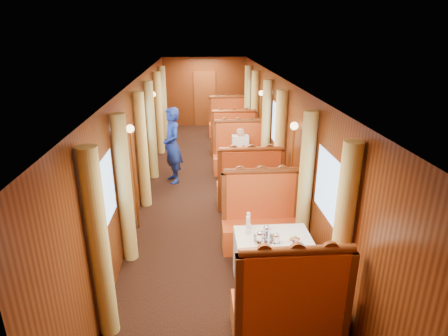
{
  "coord_description": "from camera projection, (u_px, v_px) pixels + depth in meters",
  "views": [
    {
      "loc": [
        -0.24,
        -7.95,
        3.46
      ],
      "look_at": [
        0.2,
        -1.52,
        1.05
      ],
      "focal_mm": 30.0,
      "sensor_mm": 36.0,
      "label": 1
    }
  ],
  "objects": [
    {
      "name": "doorway_far",
      "position": [
        205.0,
        99.0,
        13.88
      ],
      "size": [
        0.8,
        0.04,
        2.0
      ],
      "primitive_type": "cube",
      "color": "brown",
      "rests_on": "floor"
    },
    {
      "name": "window_right_far",
      "position": [
        254.0,
        98.0,
        11.51
      ],
      "size": [
        0.01,
        1.2,
        0.9
      ],
      "primitive_type": null,
      "rotation": [
        1.57,
        0.0,
        -1.57
      ],
      "color": "#81ADE3",
      "rests_on": "wall_right"
    },
    {
      "name": "wall_left",
      "position": [
        141.0,
        137.0,
        8.12
      ],
      "size": [
        0.01,
        12.0,
        2.5
      ],
      "primitive_type": null,
      "rotation": [
        1.57,
        0.0,
        1.57
      ],
      "color": "brown",
      "rests_on": "floor"
    },
    {
      "name": "curtain_left_mid_a",
      "position": [
        142.0,
        151.0,
        7.43
      ],
      "size": [
        0.22,
        0.22,
        2.35
      ],
      "primitive_type": "cylinder",
      "color": "#DCCD70",
      "rests_on": "floor"
    },
    {
      "name": "floor",
      "position": [
        211.0,
        188.0,
        8.66
      ],
      "size": [
        3.0,
        12.0,
        0.01
      ],
      "primitive_type": null,
      "color": "black",
      "rests_on": "ground"
    },
    {
      "name": "wall_far",
      "position": [
        205.0,
        92.0,
        13.82
      ],
      "size": [
        3.0,
        0.01,
        2.5
      ],
      "primitive_type": null,
      "rotation": [
        1.57,
        0.0,
        0.0
      ],
      "color": "brown",
      "rests_on": "floor"
    },
    {
      "name": "curtain_left_near_b",
      "position": [
        125.0,
        191.0,
        5.61
      ],
      "size": [
        0.22,
        0.22,
        2.35
      ],
      "primitive_type": "cylinder",
      "color": "#DCCD70",
      "rests_on": "floor"
    },
    {
      "name": "banquette_mid_fwd",
      "position": [
        249.0,
        187.0,
        7.61
      ],
      "size": [
        1.3,
        0.55,
        1.34
      ],
      "color": "#B62914",
      "rests_on": "floor"
    },
    {
      "name": "tea_tray",
      "position": [
        266.0,
        240.0,
        5.1
      ],
      "size": [
        0.35,
        0.28,
        0.01
      ],
      "primitive_type": "cube",
      "rotation": [
        0.0,
        0.0,
        -0.06
      ],
      "color": "silver",
      "rests_on": "table_near"
    },
    {
      "name": "curtain_left_near_a",
      "position": [
        100.0,
        247.0,
        4.16
      ],
      "size": [
        0.22,
        0.22,
        2.35
      ],
      "primitive_type": "cylinder",
      "color": "#DCCD70",
      "rests_on": "floor"
    },
    {
      "name": "window_right_near",
      "position": [
        331.0,
        189.0,
        4.97
      ],
      "size": [
        0.01,
        1.2,
        0.9
      ],
      "primitive_type": null,
      "rotation": [
        1.57,
        0.0,
        -1.57
      ],
      "color": "#81ADE3",
      "rests_on": "wall_right"
    },
    {
      "name": "cup_outboard",
      "position": [
        248.0,
        223.0,
        5.34
      ],
      "size": [
        0.08,
        0.08,
        0.26
      ],
      "rotation": [
        0.0,
        0.0,
        0.12
      ],
      "color": "white",
      "rests_on": "table_near"
    },
    {
      "name": "curtain_right_mid_b",
      "position": [
        266.0,
        129.0,
        9.06
      ],
      "size": [
        0.22,
        0.22,
        2.35
      ],
      "primitive_type": "cylinder",
      "color": "#DCCD70",
      "rests_on": "floor"
    },
    {
      "name": "teapot_right",
      "position": [
        276.0,
        239.0,
        5.01
      ],
      "size": [
        0.15,
        0.12,
        0.12
      ],
      "primitive_type": null,
      "rotation": [
        0.0,
        0.0,
        0.08
      ],
      "color": "silver",
      "rests_on": "tea_tray"
    },
    {
      "name": "table_far",
      "position": [
        231.0,
        132.0,
        11.84
      ],
      "size": [
        1.05,
        0.72,
        0.75
      ],
      "primitive_type": "cube",
      "color": "white",
      "rests_on": "floor"
    },
    {
      "name": "window_left_near",
      "position": [
        104.0,
        196.0,
        4.78
      ],
      "size": [
        0.01,
        1.2,
        0.9
      ],
      "primitive_type": null,
      "rotation": [
        1.57,
        0.0,
        1.57
      ],
      "color": "#81ADE3",
      "rests_on": "wall_left"
    },
    {
      "name": "wall_right",
      "position": [
        278.0,
        134.0,
        8.31
      ],
      "size": [
        0.01,
        12.0,
        2.5
      ],
      "primitive_type": null,
      "rotation": [
        1.57,
        0.0,
        -1.57
      ],
      "color": "brown",
      "rests_on": "floor"
    },
    {
      "name": "banquette_far_aft",
      "position": [
        228.0,
        123.0,
        12.77
      ],
      "size": [
        1.3,
        0.55,
        1.34
      ],
      "color": "#B62914",
      "rests_on": "floor"
    },
    {
      "name": "teapot_left",
      "position": [
        260.0,
        238.0,
        5.03
      ],
      "size": [
        0.2,
        0.17,
        0.13
      ],
      "primitive_type": null,
      "rotation": [
        0.0,
        0.0,
        -0.41
      ],
      "color": "silver",
      "rests_on": "tea_tray"
    },
    {
      "name": "curtain_left_mid_b",
      "position": [
        151.0,
        131.0,
        8.88
      ],
      "size": [
        0.22,
        0.22,
        2.35
      ],
      "primitive_type": "cylinder",
      "color": "#DCCD70",
      "rests_on": "floor"
    },
    {
      "name": "rose_vase_mid",
      "position": [
        243.0,
        148.0,
        8.41
      ],
      "size": [
        0.06,
        0.06,
        0.36
      ],
      "rotation": [
        0.0,
        0.0,
        -0.07
      ],
      "color": "silver",
      "rests_on": "table_mid"
    },
    {
      "name": "banquette_near_aft",
      "position": [
        261.0,
        223.0,
        6.23
      ],
      "size": [
        1.3,
        0.55,
        1.34
      ],
      "color": "#B62914",
      "rests_on": "floor"
    },
    {
      "name": "sconce_left_aft",
      "position": [
        154.0,
        114.0,
        9.72
      ],
      "size": [
        0.14,
        0.14,
        1.95
      ],
      "color": "#BF8C3F",
      "rests_on": "floor"
    },
    {
      "name": "curtain_right_far_a",
      "position": [
        255.0,
        112.0,
        10.87
      ],
      "size": [
        0.22,
        0.22,
        2.35
      ],
      "primitive_type": "cylinder",
      "color": "#DCCD70",
      "rests_on": "floor"
    },
    {
      "name": "window_left_mid",
      "position": [
        141.0,
        128.0,
        8.05
      ],
      "size": [
        0.01,
        1.2,
        0.9
      ],
      "primitive_type": null,
      "rotation": [
        1.57,
        0.0,
        1.57
      ],
      "color": "#81ADE3",
      "rests_on": "wall_left"
    },
    {
      "name": "banquette_mid_aft",
      "position": [
        239.0,
        156.0,
        9.5
      ],
      "size": [
        1.3,
        0.55,
        1.34
      ],
      "color": "#B62914",
      "rests_on": "floor"
    },
    {
      "name": "steward",
      "position": [
        172.0,
        146.0,
        8.73
      ],
      "size": [
        0.63,
        0.76,
        1.79
      ],
      "primitive_type": "imported",
      "rotation": [
        0.0,
        0.0,
        -1.22
      ],
      "color": "navy",
      "rests_on": "floor"
    },
    {
      "name": "banquette_far_fwd",
      "position": [
        233.0,
        140.0,
        10.88
      ],
      "size": [
        1.3,
        0.55,
        1.34
      ],
      "color": "#B62914",
      "rests_on": "floor"
    },
    {
      "name": "curtain_right_far_b",
      "position": [
        248.0,
        102.0,
        12.33
      ],
      "size": [
        0.22,
        0.22,
        2.35
      ],
      "primitive_type": "cylinder",
      "color": "#DCCD70",
      "rests_on": "floor"
    },
    {
      "name": "sconce_left_fore",
      "position": [
        133.0,
        157.0,
        6.45
      ],
      "size": [
        0.14,
        0.14,
        1.95
      ],
      "color": "#BF8C3F",
      "rests_on": "floor"
    },
    {
      "name": "table_mid",
      "position": [
        243.0,
        172.0,
        8.57
      ],
      "size": [
        1.05,
        0.72,
        0.75
      ],
      "primitive_type": "cube",
      "color": "white",
      "rests_on": "floor"
    },
    {
      "name": "passenger",
      "position": [
        240.0,
        147.0,
        9.12
      ],
      "size": [
        0.4,
        0.44,
        0.76
      ],
      "color": "beige",
      "rests_on": "banquette_mid_aft"
    },
    {
      "name": "sconce_right_fore",
      "position": [
        292.0,
        153.0,
        6.63
      ],
      "size": [
        0.14,
        0.14,
        1.95
      ],
      "color": "#BF8C3F",
      "rests_on": "floor"
    },
    {
      "name": "sconce_right_aft",
      "position": [
        261.0,
        112.0,
        9.9
      ],
      "size": [
        0.14,
        0.14,
        1.95
      ],
      "color": "#BF8C3F",
      "rests_on": "floor"
    },
    {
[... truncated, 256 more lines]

